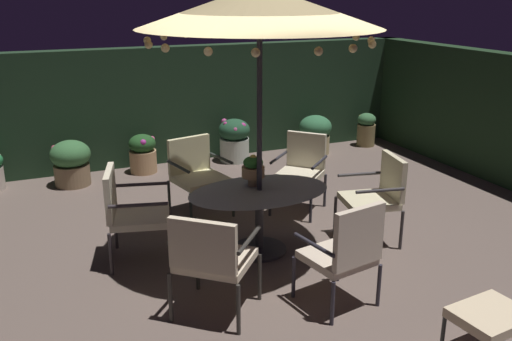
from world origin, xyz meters
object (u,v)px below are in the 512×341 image
Objects in this scene: potted_plant_left_near at (143,153)px; potted_plant_back_center at (234,139)px; ottoman_footrest at (491,317)px; patio_chair_east at (346,250)px; patio_chair_northeast at (211,256)px; patio_umbrella at (260,7)px; potted_plant_front_corner at (315,133)px; patio_chair_north at (130,208)px; patio_chair_southwest at (196,171)px; patio_dining_table at (259,204)px; centerpiece_planter at (253,168)px; potted_plant_back_left at (366,129)px; patio_chair_south at (301,167)px; potted_plant_right_near at (71,162)px; patio_chair_southeast at (378,192)px.

potted_plant_back_center is (1.51, 0.01, 0.06)m from potted_plant_left_near.
patio_chair_east is at bearing 120.61° from ottoman_footrest.
potted_plant_left_near is (0.30, 4.21, -0.27)m from patio_chair_northeast.
potted_plant_left_near is at bearing 100.15° from patio_umbrella.
ottoman_footrest is 0.89× the size of potted_plant_front_corner.
patio_chair_north reaches higher than patio_chair_southwest.
centerpiece_planter reaches higher than patio_dining_table.
patio_dining_table is at bearing -137.75° from potted_plant_back_left.
patio_chair_south reaches higher than potted_plant_back_center.
patio_umbrella reaches higher than potted_plant_back_left.
potted_plant_back_center is 1.45m from potted_plant_front_corner.
potted_plant_back_left is (3.47, 3.15, -0.24)m from patio_dining_table.
patio_chair_northeast is at bearing -72.22° from patio_chair_north.
patio_dining_table is at bearing -133.42° from patio_umbrella.
patio_chair_south is at bearing -38.76° from potted_plant_right_near.
potted_plant_right_near is (-1.64, 2.88, -0.55)m from centerpiece_planter.
patio_umbrella is at bearing -127.70° from potted_plant_front_corner.
patio_chair_southwest is at bearing -153.86° from potted_plant_back_left.
potted_plant_back_center reaches higher than potted_plant_left_near.
patio_chair_southwest is at bearing 102.67° from patio_dining_table.
patio_chair_north is 1.68× the size of ottoman_footrest.
potted_plant_right_near is (-0.77, 4.03, -0.23)m from patio_chair_northeast.
centerpiece_planter is 1.24m from patio_chair_southwest.
patio_chair_southwest is at bearing -51.77° from potted_plant_right_near.
centerpiece_planter is 1.42m from patio_chair_southeast.
patio_chair_east reaches higher than potted_plant_back_center.
patio_umbrella is 3.99m from potted_plant_back_center.
potted_plant_front_corner is 1.09m from potted_plant_back_left.
centerpiece_planter is 1.35m from patio_chair_north.
potted_plant_front_corner is 1.11× the size of potted_plant_back_left.
patio_chair_southeast is (1.07, 1.06, 0.02)m from patio_chair_east.
patio_chair_east is 4.74m from potted_plant_right_near.
patio_chair_south is 3.36m from potted_plant_back_left.
potted_plant_right_near is (-1.07, -0.18, 0.04)m from potted_plant_left_near.
centerpiece_planter is at bearing 109.17° from ottoman_footrest.
patio_dining_table is 1.56× the size of patio_chair_southeast.
potted_plant_back_center is (-0.04, 2.29, -0.19)m from patio_chair_south.
patio_chair_southwest reaches higher than potted_plant_front_corner.
potted_plant_left_near is at bearing 9.45° from potted_plant_right_near.
patio_chair_northeast reaches higher than patio_dining_table.
centerpiece_planter is 3.25m from potted_plant_back_center.
patio_chair_east reaches higher than ottoman_footrest.
ottoman_footrest is at bearing -72.47° from patio_chair_southwest.
patio_chair_east is at bearing -46.78° from patio_chair_north.
patio_dining_table is at bearing -86.78° from centerpiece_planter.
patio_umbrella reaches higher than patio_chair_south.
patio_umbrella is 2.96× the size of patio_chair_southwest.
ottoman_footrest is 5.59m from potted_plant_back_center.
patio_chair_southwest reaches higher than potted_plant_back_center.
ottoman_footrest is at bearing -115.17° from potted_plant_back_left.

